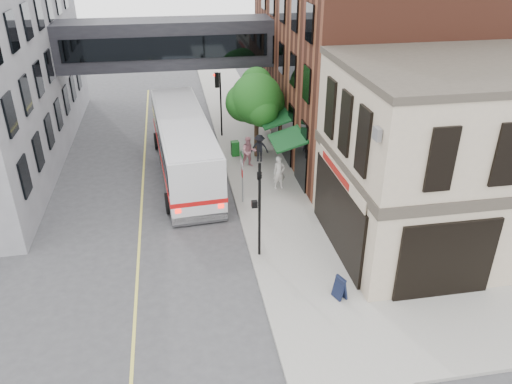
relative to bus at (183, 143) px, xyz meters
name	(u,v)px	position (x,y,z in m)	size (l,w,h in m)	color
ground	(258,285)	(2.46, -11.52, -1.94)	(120.00, 120.00, 0.00)	#38383A
sidewalk_main	(251,151)	(4.46, 2.48, -1.86)	(4.00, 60.00, 0.15)	gray
corner_building	(451,158)	(11.43, -9.52, 2.27)	(10.19, 8.12, 8.45)	tan
brick_building	(370,38)	(12.44, 3.47, 5.05)	(13.76, 18.00, 14.00)	#53271A
skyway_bridge	(166,43)	(-0.54, 6.48, 4.56)	(14.00, 3.18, 3.00)	black
traffic_signal_near	(259,199)	(2.83, -9.52, 1.04)	(0.44, 0.22, 4.60)	black
traffic_signal_far	(218,92)	(2.72, 5.48, 1.40)	(0.53, 0.28, 4.50)	black
street_sign_pole	(242,172)	(2.85, -4.52, -0.01)	(0.08, 0.75, 3.00)	gray
street_tree	(256,98)	(4.65, 1.69, 1.97)	(3.80, 3.20, 5.60)	#382619
lane_marking	(143,187)	(-2.54, -1.52, -1.93)	(0.12, 40.00, 0.01)	#D8CC4C
bus	(183,143)	(0.00, 0.00, 0.00)	(3.81, 13.02, 3.46)	silver
pedestrian_a	(279,173)	(5.12, -3.26, -0.83)	(0.70, 0.46, 1.91)	silver
pedestrian_b	(249,152)	(3.91, -0.07, -0.82)	(0.94, 0.73, 1.93)	#D28895
pedestrian_c	(259,148)	(4.70, 0.59, -0.91)	(1.14, 0.66, 1.77)	black
newspaper_box	(235,148)	(3.31, 1.76, -1.30)	(0.48, 0.43, 0.97)	#145B1B
sandwich_board	(340,288)	(5.47, -13.02, -1.31)	(0.35, 0.54, 0.96)	black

